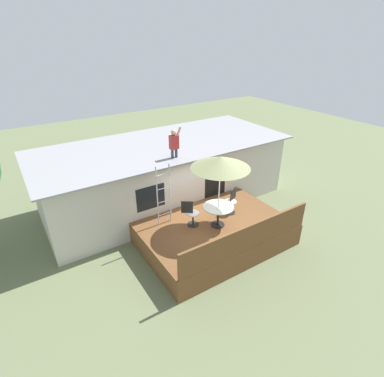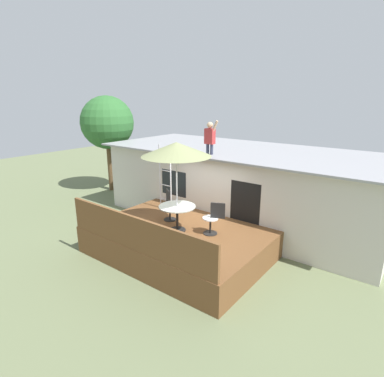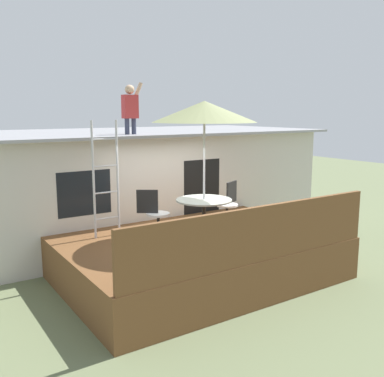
# 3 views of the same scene
# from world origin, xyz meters

# --- Properties ---
(ground_plane) EXTENTS (40.00, 40.00, 0.00)m
(ground_plane) POSITION_xyz_m (0.00, 0.00, 0.00)
(ground_plane) COLOR #66704C
(house) EXTENTS (10.50, 4.50, 2.66)m
(house) POSITION_xyz_m (0.00, 3.60, 1.34)
(house) COLOR beige
(house) RESTS_ON ground
(deck) EXTENTS (5.02, 3.58, 0.80)m
(deck) POSITION_xyz_m (0.00, 0.00, 0.40)
(deck) COLOR brown
(deck) RESTS_ON ground
(deck_railing) EXTENTS (4.92, 0.08, 0.90)m
(deck_railing) POSITION_xyz_m (0.00, -1.74, 1.25)
(deck_railing) COLOR brown
(deck_railing) RESTS_ON deck
(patio_table) EXTENTS (1.04, 1.04, 0.74)m
(patio_table) POSITION_xyz_m (0.04, -0.18, 1.39)
(patio_table) COLOR black
(patio_table) RESTS_ON deck
(patio_umbrella) EXTENTS (1.90, 1.90, 2.54)m
(patio_umbrella) POSITION_xyz_m (0.04, -0.18, 3.15)
(patio_umbrella) COLOR silver
(patio_umbrella) RESTS_ON deck
(step_ladder) EXTENTS (0.52, 0.04, 2.20)m
(step_ladder) POSITION_xyz_m (-1.42, 0.95, 1.90)
(step_ladder) COLOR silver
(step_ladder) RESTS_ON deck
(person_figure) EXTENTS (0.47, 0.20, 1.11)m
(person_figure) POSITION_xyz_m (-0.37, 2.01, 3.27)
(person_figure) COLOR #33384C
(person_figure) RESTS_ON house
(patio_chair_left) EXTENTS (0.56, 0.46, 0.92)m
(patio_chair_left) POSITION_xyz_m (-0.73, 0.35, 1.26)
(patio_chair_left) COLOR black
(patio_chair_left) RESTS_ON deck
(patio_chair_right) EXTENTS (0.59, 0.44, 0.92)m
(patio_chair_right) POSITION_xyz_m (0.97, 0.26, 1.26)
(patio_chair_right) COLOR black
(patio_chair_right) RESTS_ON deck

